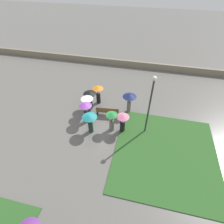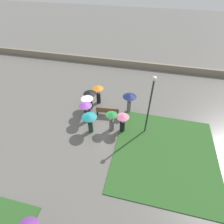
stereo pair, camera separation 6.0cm
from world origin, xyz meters
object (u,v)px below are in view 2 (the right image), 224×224
Objects in this scene: lamp_post at (150,100)px; crowd_person_pink at (123,120)px; crowd_person_purple at (86,110)px; crowd_person_orange at (98,93)px; park_bench at (107,111)px; crowd_person_black at (90,96)px; crowd_person_teal at (90,120)px; crowd_person_white at (87,103)px; crowd_person_green at (112,119)px; crowd_person_navy at (129,99)px.

crowd_person_pink is (1.78, 0.34, -2.00)m from lamp_post.
lamp_post is 5.22m from crowd_person_purple.
crowd_person_pink is 4.18m from crowd_person_orange.
crowd_person_orange is (1.25, -1.54, 0.68)m from park_bench.
crowd_person_pink is 0.98× the size of crowd_person_black.
crowd_person_teal is (-0.67, 1.04, -0.05)m from crowd_person_purple.
crowd_person_teal is 0.94× the size of crowd_person_white.
crowd_person_purple is (4.87, -0.07, -1.89)m from lamp_post.
crowd_person_white is (0.44, 1.74, 0.10)m from crowd_person_orange.
crowd_person_green is (-2.49, 2.25, -0.17)m from crowd_person_black.
crowd_person_pink is (-1.60, 1.52, 0.70)m from park_bench.
crowd_person_purple reaches higher than crowd_person_green.
crowd_person_white is (-0.05, 0.88, -0.11)m from crowd_person_black.
crowd_person_black is at bearing -111.56° from crowd_person_green.
lamp_post reaches higher than crowd_person_black.
crowd_person_teal is (-0.92, 2.82, -0.13)m from crowd_person_black.
lamp_post is at bearing -38.79° from crowd_person_purple.
crowd_person_pink is 0.93× the size of crowd_person_purple.
crowd_person_black is (3.34, -2.19, 0.19)m from crowd_person_pink.
crowd_person_white is at bearing -98.86° from crowd_person_green.
lamp_post is 3.31m from crowd_person_green.
park_bench is at bearing -143.78° from crowd_person_teal.
crowd_person_black reaches higher than park_bench.
crowd_person_pink is 0.94× the size of crowd_person_white.
lamp_post is 2.73× the size of crowd_person_green.
crowd_person_navy reaches higher than crowd_person_pink.
crowd_person_black is at bearing 85.05° from crowd_person_pink.
crowd_person_navy is at bearing 99.64° from crowd_person_black.
crowd_person_navy is at bearing 25.17° from crowd_person_pink.
crowd_person_teal is at bearing 66.91° from crowd_person_orange.
crowd_person_orange is (4.63, -2.72, -2.02)m from lamp_post.
park_bench is 2.18m from crowd_person_navy.
crowd_person_purple is at bearing -163.98° from crowd_person_navy.
crowd_person_pink is 0.98× the size of crowd_person_orange.
park_bench is 2.10m from crowd_person_orange.
crowd_person_navy reaches higher than crowd_person_white.
crowd_person_orange is 0.92× the size of crowd_person_navy.
crowd_person_white is at bearing 64.75° from crowd_person_purple.
crowd_person_black is 3.36m from crowd_person_green.
crowd_person_purple is 0.92m from crowd_person_white.
crowd_person_green is (-0.75, 1.58, 0.72)m from park_bench.
lamp_post reaches higher than crowd_person_teal.
crowd_person_black is (5.12, -1.85, -1.81)m from lamp_post.
crowd_person_black is (0.25, -1.78, 0.08)m from crowd_person_purple.
lamp_post reaches higher than crowd_person_pink.
crowd_person_purple is 1.02× the size of crowd_person_white.
crowd_person_orange is 1.00× the size of crowd_person_black.
lamp_post is at bearing 155.66° from park_bench.
crowd_person_navy is at bearing -51.14° from lamp_post.
crowd_person_black is 0.88m from crowd_person_white.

